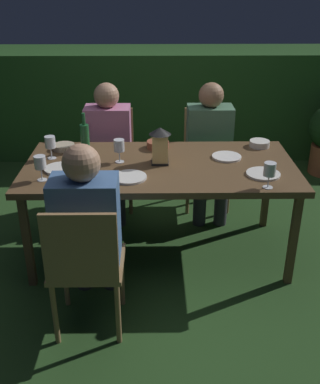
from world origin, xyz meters
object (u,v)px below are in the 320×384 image
at_px(dining_table, 160,171).
at_px(green_bottle_on_table, 85,136).
at_px(chair_side_right_a, 111,153).
at_px(bowl_salad, 158,144).
at_px(lantern_centerpiece, 160,143).
at_px(plate_c, 263,174).
at_px(wine_glass_b, 40,164).
at_px(person_in_green, 210,144).
at_px(person_in_blue, 88,223).
at_px(chair_side_right_b, 207,153).
at_px(plate_a, 129,177).
at_px(wine_glass_c, 50,143).
at_px(chair_side_left_a, 85,264).
at_px(wine_glass_d, 119,147).
at_px(person_in_pink, 108,145).
at_px(bowl_olives, 259,143).
at_px(wine_glass_a, 270,171).
at_px(plate_b, 227,157).
at_px(plate_d, 60,168).
at_px(bowl_bread, 64,147).

xyz_separation_m(dining_table, green_bottle_on_table, (-0.56, 0.29, 0.16)).
relative_size(chair_side_right_a, bowl_salad, 5.13).
xyz_separation_m(lantern_centerpiece, plate_c, (0.69, -0.22, -0.14)).
distance_m(wine_glass_b, bowl_salad, 0.97).
height_order(person_in_green, plate_c, person_in_green).
xyz_separation_m(person_in_blue, plate_c, (1.12, 0.47, 0.10)).
height_order(dining_table, chair_side_right_b, chair_side_right_b).
bearing_deg(chair_side_right_b, person_in_blue, -119.56).
bearing_deg(plate_a, wine_glass_c, 148.39).
bearing_deg(wine_glass_b, plate_a, 2.39).
bearing_deg(plate_a, lantern_centerpiece, 51.64).
xyz_separation_m(plate_a, plate_c, (0.90, 0.04, 0.00)).
relative_size(wine_glass_c, bowl_salad, 1.00).
bearing_deg(wine_glass_b, chair_side_left_a, -59.97).
relative_size(chair_side_right_b, green_bottle_on_table, 3.00).
distance_m(dining_table, bowl_salad, 0.34).
xyz_separation_m(wine_glass_b, wine_glass_d, (0.49, 0.31, 0.00)).
bearing_deg(person_in_pink, chair_side_right_b, 12.75).
bearing_deg(wine_glass_b, wine_glass_c, 91.99).
relative_size(wine_glass_d, plate_a, 0.73).
bearing_deg(person_in_blue, lantern_centerpiece, 57.81).
relative_size(dining_table, wine_glass_b, 11.37).
relative_size(person_in_pink, person_in_blue, 1.00).
bearing_deg(wine_glass_d, plate_c, -13.85).
distance_m(plate_a, bowl_olives, 1.15).
bearing_deg(wine_glass_a, plate_c, 86.11).
height_order(dining_table, chair_side_right_a, chair_side_right_a).
bearing_deg(person_in_pink, bowl_salad, -38.80).
bearing_deg(bowl_olives, dining_table, -155.87).
bearing_deg(chair_side_right_a, plate_a, -78.43).
bearing_deg(bowl_olives, person_in_pink, 165.43).
bearing_deg(plate_a, bowl_salad, 71.07).
bearing_deg(wine_glass_c, dining_table, -8.61).
height_order(chair_side_right_a, wine_glass_a, wine_glass_a).
xyz_separation_m(chair_side_left_a, plate_b, (0.92, 0.98, 0.26)).
xyz_separation_m(person_in_blue, wine_glass_a, (1.11, 0.27, 0.21)).
height_order(plate_a, plate_c, same).
height_order(lantern_centerpiece, plate_d, lantern_centerpiece).
bearing_deg(person_in_blue, chair_side_left_a, -90.00).
xyz_separation_m(person_in_blue, wine_glass_d, (0.14, 0.71, 0.21)).
relative_size(person_in_pink, bowl_bread, 7.03).
xyz_separation_m(bowl_bread, bowl_salad, (0.72, 0.02, 0.01)).
bearing_deg(bowl_salad, person_in_blue, -112.93).
xyz_separation_m(plate_b, plate_d, (-1.18, -0.21, 0.00)).
bearing_deg(wine_glass_d, wine_glass_b, -147.81).
bearing_deg(wine_glass_c, wine_glass_d, -8.57).
relative_size(chair_side_left_a, bowl_olives, 5.61).
bearing_deg(chair_side_left_a, person_in_pink, 90.00).
distance_m(person_in_pink, person_in_green, 0.86).
height_order(chair_side_right_a, bowl_bread, chair_side_right_a).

